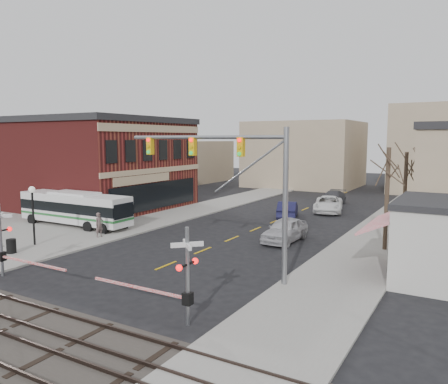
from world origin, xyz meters
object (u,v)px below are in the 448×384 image
at_px(traffic_signal_mast, 237,171).
at_px(rr_crossing_east, 179,276).
at_px(transit_bus, 75,208).
at_px(car_a, 285,230).
at_px(car_b, 288,210).
at_px(pedestrian_near, 99,225).
at_px(trash_bin, 11,246).
at_px(car_c, 328,204).
at_px(car_d, 333,198).
at_px(street_lamp, 33,203).
at_px(pedestrian_far, 103,216).
at_px(rr_crossing_west, 6,241).

bearing_deg(traffic_signal_mast, rr_crossing_east, -83.30).
xyz_separation_m(transit_bus, car_a, (17.43, 3.93, -0.75)).
relative_size(car_b, pedestrian_near, 2.63).
distance_m(rr_crossing_east, trash_bin, 15.84).
bearing_deg(rr_crossing_east, pedestrian_near, 146.60).
bearing_deg(trash_bin, transit_bus, 113.57).
relative_size(transit_bus, car_c, 1.88).
relative_size(trash_bin, car_b, 0.19).
bearing_deg(transit_bus, car_d, 56.60).
relative_size(traffic_signal_mast, car_a, 1.95).
relative_size(traffic_signal_mast, car_c, 1.68).
height_order(street_lamp, car_c, street_lamp).
relative_size(car_c, car_d, 1.10).
bearing_deg(trash_bin, car_a, 41.77).
height_order(car_a, car_d, car_a).
xyz_separation_m(car_a, car_d, (-2.10, 19.31, -0.09)).
relative_size(street_lamp, pedestrian_far, 2.21).
distance_m(car_a, car_d, 19.42).
height_order(street_lamp, pedestrian_near, street_lamp).
bearing_deg(car_d, rr_crossing_east, -85.88).
distance_m(rr_crossing_west, rr_crossing_east, 11.47).
xyz_separation_m(transit_bus, trash_bin, (3.65, -8.37, -1.03)).
height_order(rr_crossing_east, car_a, rr_crossing_east).
bearing_deg(car_d, traffic_signal_mast, -85.98).
xyz_separation_m(rr_crossing_east, street_lamp, (-16.13, 5.26, 1.09)).
relative_size(car_a, car_c, 0.86).
bearing_deg(traffic_signal_mast, pedestrian_far, 159.55).
bearing_deg(trash_bin, rr_crossing_east, -11.22).
xyz_separation_m(street_lamp, car_a, (14.44, 10.11, -2.20)).
bearing_deg(car_b, pedestrian_near, 41.33).
relative_size(rr_crossing_west, car_c, 0.96).
bearing_deg(traffic_signal_mast, transit_bus, 164.33).
height_order(rr_crossing_east, pedestrian_far, rr_crossing_east).
bearing_deg(rr_crossing_west, car_d, 77.48).
xyz_separation_m(rr_crossing_east, car_b, (-5.07, 24.28, -1.17)).
relative_size(trash_bin, pedestrian_far, 0.49).
bearing_deg(pedestrian_far, trash_bin, -142.10).
bearing_deg(pedestrian_near, car_a, -57.34).
height_order(rr_crossing_east, car_d, rr_crossing_east).
relative_size(traffic_signal_mast, trash_bin, 10.73).
distance_m(trash_bin, car_c, 29.32).
height_order(car_c, car_d, car_c).
relative_size(car_b, car_c, 0.83).
height_order(trash_bin, car_c, car_c).
bearing_deg(car_d, car_a, -85.91).
distance_m(trash_bin, pedestrian_far, 9.26).
xyz_separation_m(traffic_signal_mast, pedestrian_far, (-15.96, 5.95, -4.69)).
distance_m(rr_crossing_east, pedestrian_far, 20.72).
bearing_deg(rr_crossing_west, traffic_signal_mast, 29.83).
relative_size(car_a, car_d, 0.95).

